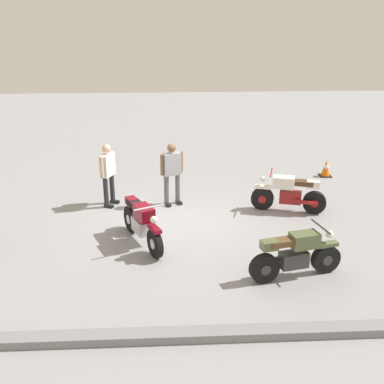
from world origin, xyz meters
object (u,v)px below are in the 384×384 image
Objects in this scene: motorcycle_maroon_cruiser at (142,222)px; person_in_white_shirt at (108,171)px; motorcycle_cream_vintage at (289,194)px; traffic_cone at (326,168)px; person_in_gray_shirt at (172,170)px; motorcycle_olive_vintage at (296,255)px.

motorcycle_maroon_cruiser is 2.58m from person_in_white_shirt.
motorcycle_cream_vintage is (-3.77, -1.66, -0.03)m from motorcycle_maroon_cruiser.
traffic_cone is (-1.88, -2.75, -0.23)m from motorcycle_cream_vintage.
traffic_cone is at bearing 88.47° from person_in_gray_shirt.
motorcycle_olive_vintage is at bearing 37.20° from motorcycle_maroon_cruiser.
motorcycle_cream_vintage is 3.34m from traffic_cone.
person_in_gray_shirt is (-1.71, 0.03, 0.00)m from person_in_white_shirt.
motorcycle_cream_vintage is at bearing 53.36° from person_in_gray_shirt.
traffic_cone is at bearing 40.74° from person_in_white_shirt.
motorcycle_olive_vintage is at bearing 93.72° from motorcycle_cream_vintage.
motorcycle_olive_vintage is 3.38m from motorcycle_cream_vintage.
person_in_white_shirt is at bearing 178.17° from motorcycle_maroon_cruiser.
motorcycle_maroon_cruiser reaches higher than motorcycle_cream_vintage.
motorcycle_olive_vintage is 6.59m from traffic_cone.
person_in_gray_shirt reaches higher than traffic_cone.
motorcycle_olive_vintage reaches higher than traffic_cone.
motorcycle_olive_vintage is 5.73m from person_in_white_shirt.
motorcycle_maroon_cruiser is 1.01× the size of motorcycle_cream_vintage.
motorcycle_olive_vintage is at bearing 6.37° from person_in_gray_shirt.
motorcycle_maroon_cruiser is at bearing 138.56° from motorcycle_olive_vintage.
motorcycle_maroon_cruiser is at bearing -41.75° from person_in_gray_shirt.
traffic_cone is at bearing 103.27° from motorcycle_maroon_cruiser.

